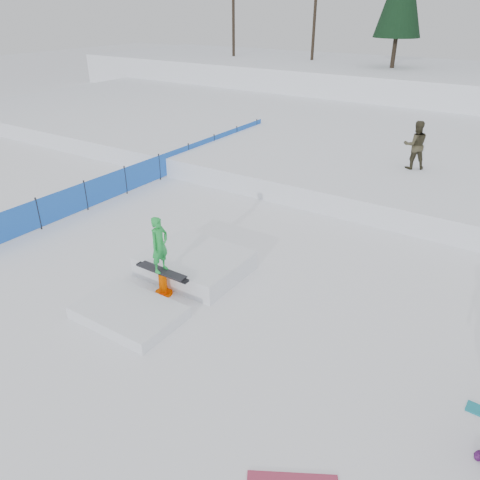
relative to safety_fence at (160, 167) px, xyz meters
The scene contains 6 objects.
ground 9.28m from the safety_fence, 45.44° to the right, with size 120.00×120.00×0.00m, color white.
snow_berm 24.29m from the safety_fence, 74.48° to the left, with size 60.00×14.00×2.40m, color white.
snow_midrise 11.43m from the safety_fence, 55.34° to the left, with size 50.00×18.00×0.80m, color white.
safety_fence is the anchor object (origin of this frame).
walker_olive 10.11m from the safety_fence, 28.23° to the left, with size 0.90×0.70×1.84m, color #363220.
jib_rail_feature 8.24m from the safety_fence, 44.65° to the right, with size 2.60×4.40×2.11m.
Camera 1 is at (6.42, -6.96, 6.57)m, focal length 35.00 mm.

